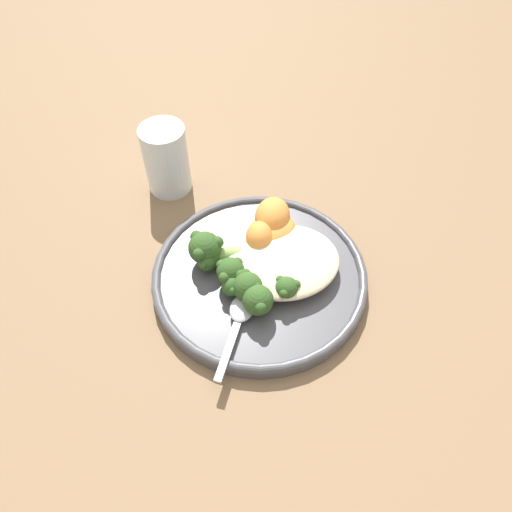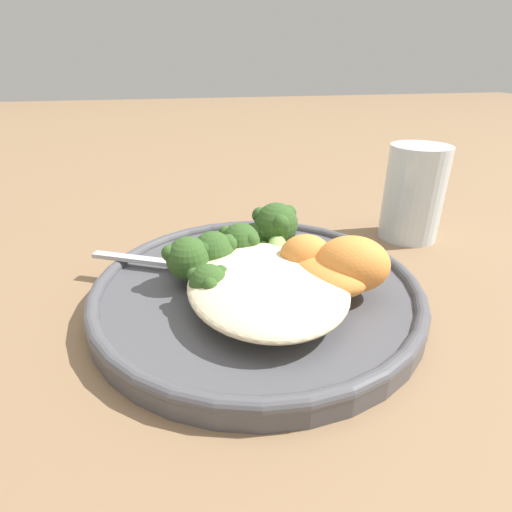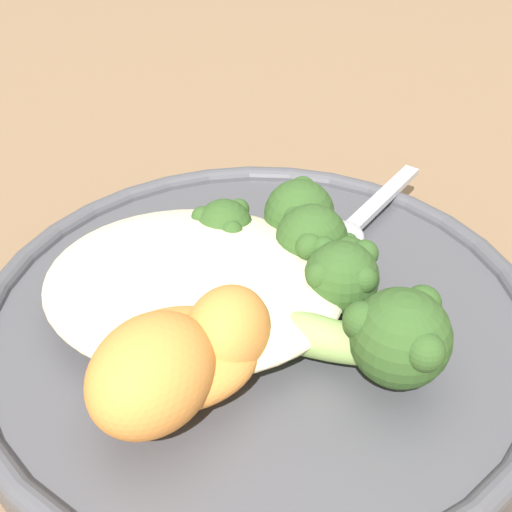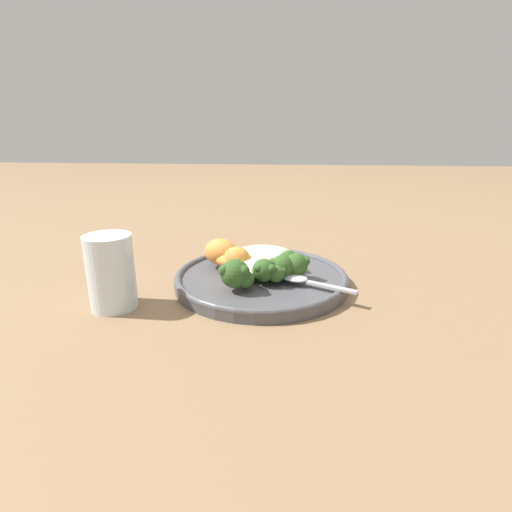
{
  "view_description": "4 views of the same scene",
  "coord_description": "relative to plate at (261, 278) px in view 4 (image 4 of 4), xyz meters",
  "views": [
    {
      "loc": [
        0.08,
        0.37,
        0.54
      ],
      "look_at": [
        0.0,
        -0.01,
        0.05
      ],
      "focal_mm": 35.0,
      "sensor_mm": 36.0,
      "label": 1
    },
    {
      "loc": [
        -0.29,
        0.06,
        0.19
      ],
      "look_at": [
        0.0,
        -0.01,
        0.04
      ],
      "focal_mm": 28.0,
      "sensor_mm": 36.0,
      "label": 2
    },
    {
      "loc": [
        0.04,
        -0.26,
        0.25
      ],
      "look_at": [
        -0.0,
        0.01,
        0.04
      ],
      "focal_mm": 50.0,
      "sensor_mm": 36.0,
      "label": 3
    },
    {
      "loc": [
        0.6,
        0.03,
        0.25
      ],
      "look_at": [
        0.01,
        -0.01,
        0.05
      ],
      "focal_mm": 28.0,
      "sensor_mm": 36.0,
      "label": 4
    }
  ],
  "objects": [
    {
      "name": "ground_plane",
      "position": [
        0.0,
        0.01,
        -0.01
      ],
      "size": [
        4.0,
        4.0,
        0.0
      ],
      "primitive_type": "plane",
      "color": "#846647"
    },
    {
      "name": "plate",
      "position": [
        0.0,
        0.0,
        0.0
      ],
      "size": [
        0.28,
        0.28,
        0.02
      ],
      "color": "#4C4C51",
      "rests_on": "ground_plane"
    },
    {
      "name": "quinoa_mound",
      "position": [
        -0.03,
        -0.0,
        0.02
      ],
      "size": [
        0.14,
        0.12,
        0.02
      ],
      "primitive_type": "ellipsoid",
      "color": "beige",
      "rests_on": "plate"
    },
    {
      "name": "broccoli_stalk_0",
      "position": [
        0.06,
        -0.03,
        0.03
      ],
      "size": [
        0.11,
        0.05,
        0.04
      ],
      "rotation": [
        0.0,
        0.0,
        -0.22
      ],
      "color": "#8EB25B",
      "rests_on": "plate"
    },
    {
      "name": "broccoli_stalk_1",
      "position": [
        0.04,
        -0.02,
        0.02
      ],
      "size": [
        0.12,
        0.03,
        0.03
      ],
      "rotation": [
        0.0,
        0.0,
        -0.02
      ],
      "color": "#8EB25B",
      "rests_on": "plate"
    },
    {
      "name": "broccoli_stalk_2",
      "position": [
        0.03,
        0.01,
        0.03
      ],
      "size": [
        0.08,
        0.06,
        0.04
      ],
      "rotation": [
        0.0,
        0.0,
        0.46
      ],
      "color": "#8EB25B",
      "rests_on": "plate"
    },
    {
      "name": "broccoli_stalk_3",
      "position": [
        0.03,
        0.01,
        0.02
      ],
      "size": [
        0.08,
        0.07,
        0.03
      ],
      "rotation": [
        0.0,
        0.0,
        0.66
      ],
      "color": "#8EB25B",
      "rests_on": "plate"
    },
    {
      "name": "broccoli_stalk_4",
      "position": [
        0.02,
        0.03,
        0.03
      ],
      "size": [
        0.08,
        0.1,
        0.04
      ],
      "rotation": [
        0.0,
        0.0,
        0.96
      ],
      "color": "#8EB25B",
      "rests_on": "plate"
    },
    {
      "name": "broccoli_stalk_5",
      "position": [
        0.01,
        0.04,
        0.03
      ],
      "size": [
        0.06,
        0.13,
        0.04
      ],
      "rotation": [
        0.0,
        0.0,
        1.21
      ],
      "color": "#8EB25B",
      "rests_on": "plate"
    },
    {
      "name": "broccoli_stalk_6",
      "position": [
        -0.02,
        0.03,
        0.02
      ],
      "size": [
        0.04,
        0.1,
        0.03
      ],
      "rotation": [
        0.0,
        0.0,
        1.75
      ],
      "color": "#8EB25B",
      "rests_on": "plate"
    },
    {
      "name": "sweet_potato_chunk_0",
      "position": [
        -0.01,
        -0.04,
        0.03
      ],
      "size": [
        0.05,
        0.05,
        0.04
      ],
      "primitive_type": "ellipsoid",
      "rotation": [
        0.0,
        0.0,
        1.33
      ],
      "color": "orange",
      "rests_on": "plate"
    },
    {
      "name": "sweet_potato_chunk_1",
      "position": [
        -0.03,
        -0.07,
        0.03
      ],
      "size": [
        0.07,
        0.07,
        0.05
      ],
      "primitive_type": "ellipsoid",
      "rotation": [
        0.0,
        0.0,
        1.18
      ],
      "color": "orange",
      "rests_on": "plate"
    },
    {
      "name": "sweet_potato_chunk_2",
      "position": [
        -0.03,
        -0.05,
        0.03
      ],
      "size": [
        0.09,
        0.08,
        0.03
      ],
      "primitive_type": "ellipsoid",
      "rotation": [
        0.0,
        0.0,
        0.42
      ],
      "color": "orange",
      "rests_on": "plate"
    },
    {
      "name": "spoon",
      "position": [
        0.04,
        0.06,
        0.01
      ],
      "size": [
        0.07,
        0.11,
        0.01
      ],
      "rotation": [
        0.0,
        0.0,
        1.11
      ],
      "color": "#B7B7BC",
      "rests_on": "plate"
    },
    {
      "name": "water_glass",
      "position": [
        0.1,
        -0.2,
        0.04
      ],
      "size": [
        0.07,
        0.07,
        0.11
      ],
      "primitive_type": "cylinder",
      "color": "silver",
      "rests_on": "ground_plane"
    }
  ]
}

